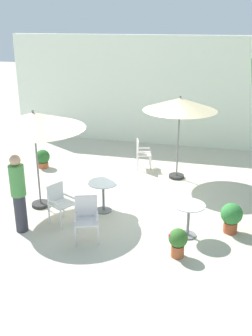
# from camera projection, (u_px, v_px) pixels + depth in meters

# --- Properties ---
(ground_plane) EXTENTS (60.00, 60.00, 0.00)m
(ground_plane) POSITION_uv_depth(u_px,v_px,m) (123.00, 199.00, 9.87)
(ground_plane) COLOR beige
(villa_facade) EXTENTS (11.01, 0.30, 3.81)m
(villa_facade) POSITION_uv_depth(u_px,v_px,m) (159.00, 91.00, 13.73)
(villa_facade) COLOR white
(villa_facade) RESTS_ON ground
(patio_umbrella_0) EXTENTS (2.37, 2.37, 2.40)m
(patio_umbrella_0) POSITION_uv_depth(u_px,v_px,m) (34.00, 121.00, 8.76)
(patio_umbrella_0) COLOR #2D2D2D
(patio_umbrella_0) RESTS_ON ground
(patio_umbrella_1) EXTENTS (2.04, 2.04, 2.38)m
(patio_umbrella_1) POSITION_uv_depth(u_px,v_px,m) (180.00, 105.00, 10.47)
(patio_umbrella_1) COLOR #2D2D2D
(patio_umbrella_1) RESTS_ON ground
(cafe_table_0) EXTENTS (0.70, 0.70, 0.74)m
(cafe_table_0) POSITION_uv_depth(u_px,v_px,m) (103.00, 191.00, 9.09)
(cafe_table_0) COLOR silver
(cafe_table_0) RESTS_ON ground
(cafe_table_1) EXTENTS (0.67, 0.67, 0.74)m
(cafe_table_1) POSITION_uv_depth(u_px,v_px,m) (189.00, 214.00, 8.03)
(cafe_table_1) COLOR silver
(cafe_table_1) RESTS_ON ground
(patio_chair_0) EXTENTS (0.53, 0.54, 0.90)m
(patio_chair_0) POSITION_uv_depth(u_px,v_px,m) (141.00, 152.00, 11.78)
(patio_chair_0) COLOR white
(patio_chair_0) RESTS_ON ground
(patio_chair_1) EXTENTS (0.61, 0.61, 0.89)m
(patio_chair_1) POSITION_uv_depth(u_px,v_px,m) (59.00, 200.00, 8.60)
(patio_chair_1) COLOR white
(patio_chair_1) RESTS_ON ground
(patio_chair_2) EXTENTS (0.61, 0.58, 0.93)m
(patio_chair_2) POSITION_uv_depth(u_px,v_px,m) (86.00, 216.00, 7.93)
(patio_chair_2) COLOR silver
(patio_chair_2) RESTS_ON ground
(potted_plant_0) EXTENTS (0.37, 0.37, 0.59)m
(potted_plant_0) POSITION_uv_depth(u_px,v_px,m) (178.00, 241.00, 7.38)
(potted_plant_0) COLOR #B45532
(potted_plant_0) RESTS_ON ground
(potted_plant_1) EXTENTS (0.47, 0.49, 0.67)m
(potted_plant_1) POSITION_uv_depth(u_px,v_px,m) (231.00, 216.00, 8.22)
(potted_plant_1) COLOR #A84C2B
(potted_plant_1) RESTS_ON ground
(potted_plant_3) EXTENTS (0.43, 0.43, 0.57)m
(potted_plant_3) POSITION_uv_depth(u_px,v_px,m) (43.00, 158.00, 11.89)
(potted_plant_3) COLOR #B25935
(potted_plant_3) RESTS_ON ground
(standing_person) EXTENTS (0.43, 0.43, 1.74)m
(standing_person) POSITION_uv_depth(u_px,v_px,m) (18.00, 193.00, 8.10)
(standing_person) COLOR #33333D
(standing_person) RESTS_ON ground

